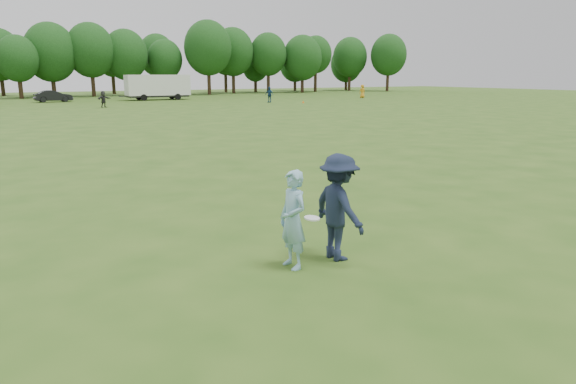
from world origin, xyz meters
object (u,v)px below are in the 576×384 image
car_f (53,96)px  player_far_b (269,95)px  cargo_trailer (158,86)px  thrower (293,220)px  field_cone (303,102)px  player_far_c (362,91)px  defender (339,207)px  player_far_d (103,99)px

car_f → player_far_b: bearing=-128.5°
cargo_trailer → player_far_b: bearing=-52.0°
thrower → car_f: bearing=174.0°
thrower → field_cone: thrower is taller
car_f → field_cone: 30.03m
player_far_b → player_far_c: 17.25m
player_far_c → field_cone: player_far_c is taller
field_cone → car_f: bearing=145.7°
cargo_trailer → player_far_c: bearing=-18.0°
defender → car_f: 60.93m
defender → player_far_b: defender is taller
car_f → cargo_trailer: 12.50m
player_far_d → thrower: bearing=-124.6°
car_f → thrower: bearing=170.7°
player_far_b → field_cone: (2.66, -3.36, -0.76)m
thrower → defender: bearing=83.9°
defender → cargo_trailer: cargo_trailer is taller
defender → field_cone: size_ratio=6.46×
thrower → field_cone: bearing=144.5°
thrower → player_far_b: player_far_b is taller
defender → player_far_b: bearing=-28.0°
player_far_b → cargo_trailer: size_ratio=0.20×
player_far_b → field_cone: 4.35m
thrower → player_far_d: bearing=169.4°
cargo_trailer → field_cone: bearing=-51.9°
player_far_c → car_f: (-38.96, 9.75, -0.23)m
player_far_d → car_f: bearing=75.9°
defender → field_cone: defender is taller
player_far_c → cargo_trailer: (-26.56, 8.64, 0.85)m
defender → player_far_c: (40.49, 51.16, -0.04)m
defender → player_far_c: size_ratio=1.05×
thrower → player_far_b: size_ratio=0.95×
player_far_d → cargo_trailer: cargo_trailer is taller
field_cone → player_far_c: bearing=26.9°
thrower → player_far_c: bearing=137.3°
field_cone → player_far_d: bearing=170.9°
player_far_b → player_far_d: player_far_b is taller
player_far_c → car_f: size_ratio=0.44×
thrower → car_f: (2.46, 60.87, -0.17)m
field_cone → cargo_trailer: bearing=128.1°
player_far_c → player_far_d: 35.89m
player_far_b → cargo_trailer: bearing=-173.5°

